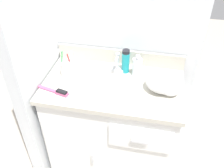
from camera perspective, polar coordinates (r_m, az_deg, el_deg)
ground_plane at (r=2.11m, az=0.14°, el=-16.35°), size 6.00×6.00×0.00m
wall_back at (r=1.64m, az=2.35°, el=16.14°), size 1.05×0.08×2.20m
wall_left at (r=1.53m, az=-18.38°, el=12.53°), size 0.08×0.59×2.20m
vanity at (r=1.80m, az=0.08°, el=-9.19°), size 0.87×0.52×0.75m
backsplash at (r=1.73m, az=1.78°, el=6.29°), size 0.87×0.02×0.10m
sink_faucet at (r=1.65m, az=1.18°, el=4.40°), size 0.09×0.09×0.14m
toothbrush_cup at (r=1.63m, az=-10.34°, el=3.63°), size 0.09×0.08×0.19m
soap_dispenser at (r=1.61m, az=5.78°, el=3.98°), size 0.06×0.07×0.15m
shaving_cream_can at (r=1.62m, az=3.14°, el=5.22°), size 0.05×0.05×0.16m
hairbrush at (r=1.52m, az=-12.45°, el=-1.71°), size 0.21×0.07×0.03m
hand_towel at (r=1.51m, az=11.91°, el=0.22°), size 0.21×0.18×0.12m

